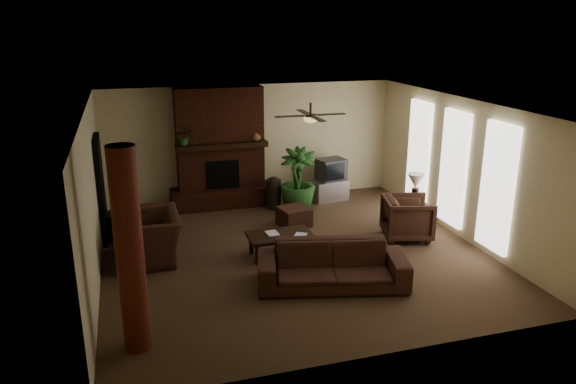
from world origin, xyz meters
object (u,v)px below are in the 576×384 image
object	(u,v)px
coffee_table	(280,237)
ottoman	(294,216)
floor_plant	(297,193)
side_table_left	(120,225)
lamp_left	(117,191)
log_column	(130,252)
armchair_left	(147,230)
sofa	(332,258)
floor_vase	(274,191)
side_table_right	(414,217)
armchair_right	(408,216)
lamp_right	(416,183)
tv_stand	(329,190)

from	to	relation	value
coffee_table	ottoman	xyz separation A→B (m)	(0.72, 1.44, -0.17)
floor_plant	side_table_left	xyz separation A→B (m)	(-3.96, -0.63, -0.13)
side_table_left	coffee_table	bearing A→B (deg)	-31.28
floor_plant	side_table_left	world-z (taller)	floor_plant
ottoman	lamp_left	bearing A→B (deg)	174.85
log_column	armchair_left	distance (m)	3.03
sofa	floor_vase	size ratio (longest dim) A/B	3.20
floor_plant	lamp_left	xyz separation A→B (m)	(-3.96, -0.61, 0.59)
log_column	armchair_left	xyz separation A→B (m)	(0.29, 2.91, -0.81)
side_table_left	lamp_left	world-z (taller)	lamp_left
ottoman	side_table_right	world-z (taller)	side_table_right
coffee_table	side_table_left	size ratio (longest dim) A/B	2.18
floor_vase	floor_plant	xyz separation A→B (m)	(0.49, -0.27, -0.02)
armchair_right	side_table_left	xyz separation A→B (m)	(-5.57, 1.64, -0.20)
floor_plant	lamp_right	world-z (taller)	lamp_right
side_table_left	tv_stand	bearing A→B (deg)	12.92
side_table_right	floor_plant	bearing A→B (deg)	137.13
ottoman	floor_vase	xyz separation A→B (m)	(-0.12, 1.20, 0.23)
armchair_right	coffee_table	world-z (taller)	armchair_right
armchair_right	ottoman	size ratio (longest dim) A/B	1.57
log_column	coffee_table	distance (m)	3.72
floor_vase	side_table_left	distance (m)	3.58
armchair_right	ottoman	xyz separation A→B (m)	(-1.98, 1.34, -0.27)
armchair_left	lamp_right	bearing A→B (deg)	89.37
floor_vase	side_table_right	xyz separation A→B (m)	(2.50, -2.13, -0.16)
lamp_right	sofa	bearing A→B (deg)	-142.88
sofa	lamp_left	bearing A→B (deg)	150.50
coffee_table	lamp_left	bearing A→B (deg)	148.37
coffee_table	lamp_left	world-z (taller)	lamp_left
log_column	sofa	world-z (taller)	log_column
log_column	side_table_right	world-z (taller)	log_column
lamp_left	armchair_right	bearing A→B (deg)	-16.65
lamp_left	side_table_right	bearing A→B (deg)	-11.85
side_table_right	sofa	bearing A→B (deg)	-143.38
log_column	coffee_table	size ratio (longest dim) A/B	2.33
armchair_right	coffee_table	distance (m)	2.70
armchair_right	floor_plant	distance (m)	2.79
floor_plant	side_table_right	distance (m)	2.74
ottoman	tv_stand	bearing A→B (deg)	46.72
lamp_right	armchair_right	bearing A→B (deg)	-130.96
log_column	side_table_left	size ratio (longest dim) A/B	5.09
armchair_left	lamp_left	size ratio (longest dim) A/B	2.07
armchair_right	lamp_right	xyz separation A→B (m)	(0.39, 0.45, 0.53)
log_column	floor_vase	distance (m)	6.07
sofa	side_table_left	distance (m)	4.62
armchair_left	log_column	bearing A→B (deg)	-6.65
sofa	side_table_right	size ratio (longest dim) A/B	4.48
coffee_table	armchair_right	bearing A→B (deg)	2.18
side_table_left	armchair_right	bearing A→B (deg)	-16.42
floor_vase	side_table_right	world-z (taller)	floor_vase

